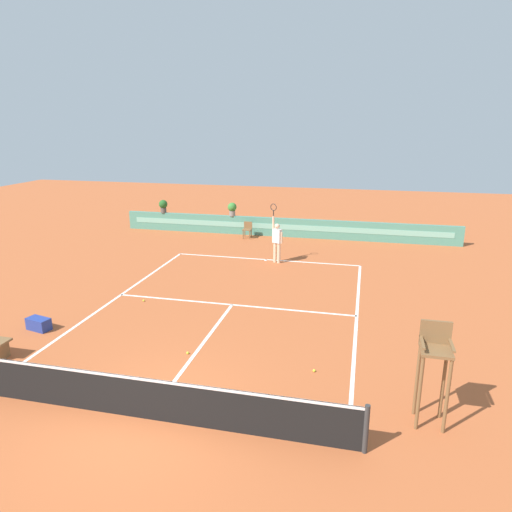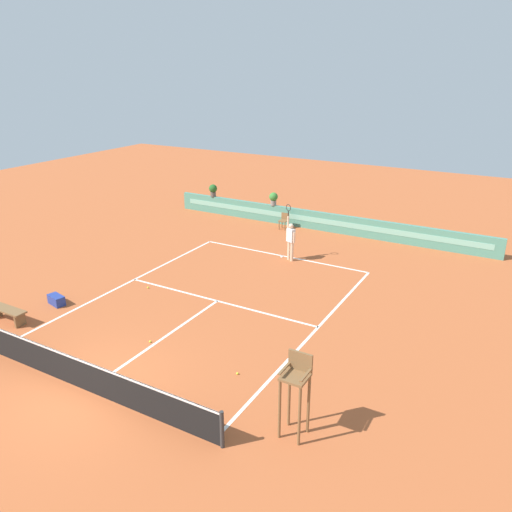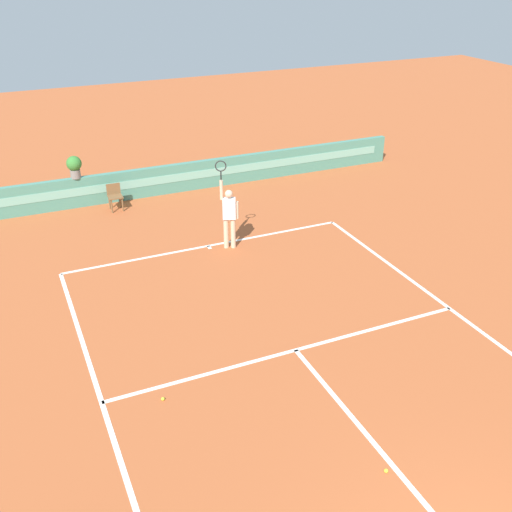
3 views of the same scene
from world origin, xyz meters
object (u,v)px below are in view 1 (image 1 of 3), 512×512
object	(u,v)px
ball_kid_chair	(247,229)
potted_plant_left	(232,208)
tennis_player	(277,239)
tennis_ball_by_sideline	(144,300)
umpire_chair	(434,362)
gear_bag	(39,324)
potted_plant_far_left	(163,205)
tennis_ball_mid_court	(314,371)
tennis_ball_near_baseline	(188,353)

from	to	relation	value
ball_kid_chair	potted_plant_left	world-z (taller)	potted_plant_left
potted_plant_left	ball_kid_chair	bearing A→B (deg)	-35.06
tennis_player	tennis_ball_by_sideline	world-z (taller)	tennis_player
tennis_player	potted_plant_left	xyz separation A→B (m)	(-3.41, 4.83, 0.36)
umpire_chair	ball_kid_chair	distance (m)	16.25
gear_bag	ball_kid_chair	bearing A→B (deg)	75.58
umpire_chair	tennis_player	bearing A→B (deg)	116.43
gear_bag	tennis_ball_by_sideline	size ratio (longest dim) A/B	10.29
umpire_chair	potted_plant_far_left	distance (m)	19.66
umpire_chair	ball_kid_chair	size ratio (longest dim) A/B	2.52
tennis_player	tennis_ball_mid_court	distance (m)	9.33
ball_kid_chair	gear_bag	distance (m)	12.84
umpire_chair	tennis_ball_mid_court	xyz separation A→B (m)	(-2.48, 1.41, -1.31)
gear_bag	tennis_ball_mid_court	world-z (taller)	gear_bag
gear_bag	potted_plant_far_left	world-z (taller)	potted_plant_far_left
umpire_chair	gear_bag	xyz separation A→B (m)	(-10.68, 1.96, -1.16)
tennis_ball_near_baseline	tennis_ball_mid_court	size ratio (longest dim) A/B	1.00
gear_bag	tennis_ball_by_sideline	xyz separation A→B (m)	(1.99, 2.77, -0.15)
ball_kid_chair	potted_plant_far_left	distance (m)	5.22
gear_bag	potted_plant_left	xyz separation A→B (m)	(2.15, 13.16, 1.23)
tennis_ball_near_baseline	tennis_ball_mid_court	xyz separation A→B (m)	(3.36, -0.14, 0.00)
umpire_chair	tennis_ball_near_baseline	bearing A→B (deg)	165.15
gear_bag	tennis_player	distance (m)	10.06
tennis_ball_near_baseline	tennis_ball_mid_court	bearing A→B (deg)	-2.39
tennis_ball_near_baseline	tennis_ball_mid_court	distance (m)	3.36
gear_bag	tennis_ball_mid_court	size ratio (longest dim) A/B	10.29
tennis_ball_by_sideline	potted_plant_left	bearing A→B (deg)	89.07
tennis_player	umpire_chair	bearing A→B (deg)	-63.57
tennis_player	tennis_ball_by_sideline	xyz separation A→B (m)	(-3.57, -5.56, -1.02)
gear_bag	tennis_ball_by_sideline	distance (m)	3.41
ball_kid_chair	gear_bag	size ratio (longest dim) A/B	1.21
gear_bag	tennis_ball_mid_court	bearing A→B (deg)	-3.88
gear_bag	tennis_ball_near_baseline	world-z (taller)	gear_bag
potted_plant_left	tennis_player	bearing A→B (deg)	-54.81
tennis_ball_mid_court	potted_plant_left	xyz separation A→B (m)	(-6.04, 13.72, 1.38)
gear_bag	tennis_ball_mid_court	xyz separation A→B (m)	(8.20, -0.56, -0.15)
umpire_chair	tennis_player	xyz separation A→B (m)	(-5.12, 10.30, -0.29)
umpire_chair	gear_bag	size ratio (longest dim) A/B	3.06
tennis_ball_mid_court	umpire_chair	bearing A→B (deg)	-29.58
ball_kid_chair	umpire_chair	bearing A→B (deg)	-62.54
umpire_chair	tennis_ball_near_baseline	xyz separation A→B (m)	(-5.84, 1.55, -1.31)
potted_plant_left	gear_bag	bearing A→B (deg)	-99.29
ball_kid_chair	tennis_ball_near_baseline	world-z (taller)	ball_kid_chair
tennis_player	tennis_ball_by_sideline	bearing A→B (deg)	-122.72
tennis_player	tennis_ball_mid_court	xyz separation A→B (m)	(2.64, -8.89, -1.02)
ball_kid_chair	gear_bag	world-z (taller)	ball_kid_chair
tennis_ball_near_baseline	tennis_ball_by_sideline	bearing A→B (deg)	131.82
potted_plant_left	umpire_chair	bearing A→B (deg)	-60.60
ball_kid_chair	potted_plant_left	xyz separation A→B (m)	(-1.04, 0.73, 0.93)
tennis_ball_near_baseline	gear_bag	bearing A→B (deg)	175.09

